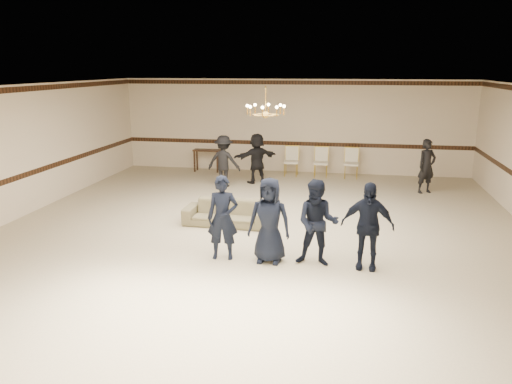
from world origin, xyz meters
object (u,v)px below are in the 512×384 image
at_px(settee, 226,213).
at_px(adult_mid, 257,158).
at_px(boy_d, 367,226).
at_px(banquet_chair_right, 351,164).
at_px(chandelier, 266,100).
at_px(banquet_chair_mid, 321,163).
at_px(boy_a, 223,218).
at_px(boy_b, 269,220).
at_px(boy_c, 317,223).
at_px(adult_left, 224,161).
at_px(console_table, 207,160).
at_px(banquet_chair_left, 291,162).
at_px(adult_right, 427,166).

relative_size(settee, adult_mid, 1.24).
bearing_deg(boy_d, banquet_chair_right, 96.73).
distance_m(chandelier, banquet_chair_right, 6.14).
relative_size(adult_mid, banquet_chair_mid, 1.61).
bearing_deg(boy_a, chandelier, 73.35).
bearing_deg(banquet_chair_mid, boy_d, -81.84).
xyz_separation_m(boy_a, boy_b, (0.90, 0.00, 0.00)).
bearing_deg(banquet_chair_mid, boy_a, -101.74).
height_order(boy_a, boy_c, same).
bearing_deg(boy_b, boy_a, -177.32).
distance_m(adult_left, banquet_chair_mid, 3.46).
bearing_deg(chandelier, adult_left, 118.65).
distance_m(boy_b, console_table, 8.63).
distance_m(adult_mid, banquet_chair_mid, 2.33).
xyz_separation_m(boy_d, banquet_chair_left, (-2.25, 7.70, -0.32)).
height_order(adult_left, banquet_chair_left, adult_left).
relative_size(boy_c, banquet_chair_right, 1.66).
distance_m(chandelier, adult_left, 4.36).
bearing_deg(boy_b, settee, 125.66).
xyz_separation_m(adult_left, banquet_chair_left, (1.86, 1.92, -0.30)).
distance_m(boy_a, boy_c, 1.80).
bearing_deg(banquet_chair_left, boy_c, -85.49).
relative_size(boy_a, adult_right, 1.03).
xyz_separation_m(boy_a, banquet_chair_mid, (1.45, 7.70, -0.32)).
distance_m(boy_c, banquet_chair_right, 7.73).
bearing_deg(banquet_chair_mid, adult_left, -147.22).
bearing_deg(banquet_chair_left, adult_left, -139.56).
relative_size(adult_mid, banquet_chair_left, 1.61).
bearing_deg(adult_left, boy_c, 123.71).
relative_size(boy_d, console_table, 1.75).
relative_size(adult_mid, console_table, 1.70).
bearing_deg(chandelier, boy_c, -60.32).
bearing_deg(adult_right, boy_c, -144.75).
bearing_deg(boy_d, banquet_chair_mid, 104.09).
distance_m(adult_left, banquet_chair_left, 2.69).
xyz_separation_m(boy_a, console_table, (-2.55, 7.90, -0.42)).
distance_m(boy_d, console_table, 9.49).
bearing_deg(boy_a, boy_b, -6.67).
bearing_deg(settee, banquet_chair_mid, 73.14).
height_order(boy_c, adult_left, boy_c).
xyz_separation_m(settee, adult_right, (5.03, 4.01, 0.50)).
distance_m(boy_b, boy_c, 0.90).
bearing_deg(console_table, banquet_chair_left, -3.10).
relative_size(adult_left, banquet_chair_mid, 1.61).
xyz_separation_m(boy_d, adult_mid, (-3.21, 6.48, -0.02)).
bearing_deg(boy_b, banquet_chair_right, 81.32).
relative_size(boy_d, adult_left, 1.03).
bearing_deg(adult_left, boy_d, 130.08).
relative_size(chandelier, boy_a, 0.58).
bearing_deg(banquet_chair_right, banquet_chair_left, -176.60).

